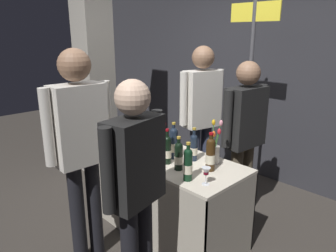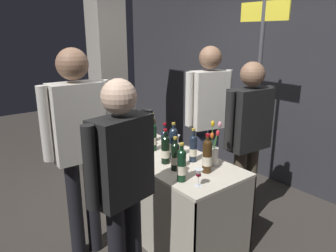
{
  "view_description": "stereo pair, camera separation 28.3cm",
  "coord_description": "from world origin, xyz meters",
  "px_view_note": "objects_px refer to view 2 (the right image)",
  "views": [
    {
      "loc": [
        1.94,
        -1.9,
        1.88
      ],
      "look_at": [
        0.0,
        0.0,
        1.08
      ],
      "focal_mm": 33.79,
      "sensor_mm": 36.0,
      "label": 1
    },
    {
      "loc": [
        2.13,
        -1.69,
        1.88
      ],
      "look_at": [
        0.0,
        0.0,
        1.08
      ],
      "focal_mm": 33.79,
      "sensor_mm": 36.0,
      "label": 2
    }
  ],
  "objects_px": {
    "concrete_pillar": "(108,65)",
    "flower_vase": "(214,152)",
    "display_bottle_0": "(153,136)",
    "featured_wine_bottle": "(153,129)",
    "booth_signpost": "(258,82)",
    "wine_glass_near_vendor": "(199,173)",
    "wine_glass_mid": "(176,138)",
    "vendor_presenter": "(208,111)",
    "taster_foreground_right": "(78,137)",
    "tasting_table": "(168,182)"
  },
  "relations": [
    {
      "from": "featured_wine_bottle",
      "to": "wine_glass_near_vendor",
      "type": "relative_size",
      "value": 2.24
    },
    {
      "from": "tasting_table",
      "to": "wine_glass_near_vendor",
      "type": "bearing_deg",
      "value": -16.86
    },
    {
      "from": "featured_wine_bottle",
      "to": "display_bottle_0",
      "type": "bearing_deg",
      "value": -35.78
    },
    {
      "from": "display_bottle_0",
      "to": "booth_signpost",
      "type": "bearing_deg",
      "value": 72.39
    },
    {
      "from": "featured_wine_bottle",
      "to": "wine_glass_mid",
      "type": "xyz_separation_m",
      "value": [
        0.31,
        0.06,
        -0.03
      ]
    },
    {
      "from": "flower_vase",
      "to": "tasting_table",
      "type": "bearing_deg",
      "value": -153.46
    },
    {
      "from": "display_bottle_0",
      "to": "booth_signpost",
      "type": "distance_m",
      "value": 1.27
    },
    {
      "from": "tasting_table",
      "to": "flower_vase",
      "type": "distance_m",
      "value": 0.57
    },
    {
      "from": "display_bottle_0",
      "to": "flower_vase",
      "type": "xyz_separation_m",
      "value": [
        0.62,
        0.2,
        -0.02
      ]
    },
    {
      "from": "taster_foreground_right",
      "to": "wine_glass_near_vendor",
      "type": "bearing_deg",
      "value": -52.25
    },
    {
      "from": "wine_glass_near_vendor",
      "to": "flower_vase",
      "type": "height_order",
      "value": "flower_vase"
    },
    {
      "from": "flower_vase",
      "to": "concrete_pillar",
      "type": "bearing_deg",
      "value": 176.28
    },
    {
      "from": "wine_glass_near_vendor",
      "to": "booth_signpost",
      "type": "distance_m",
      "value": 1.47
    },
    {
      "from": "display_bottle_0",
      "to": "taster_foreground_right",
      "type": "xyz_separation_m",
      "value": [
        0.03,
        -0.75,
        0.15
      ]
    },
    {
      "from": "wine_glass_mid",
      "to": "flower_vase",
      "type": "height_order",
      "value": "flower_vase"
    },
    {
      "from": "concrete_pillar",
      "to": "flower_vase",
      "type": "relative_size",
      "value": 7.48
    },
    {
      "from": "taster_foreground_right",
      "to": "tasting_table",
      "type": "bearing_deg",
      "value": -13.44
    },
    {
      "from": "featured_wine_bottle",
      "to": "flower_vase",
      "type": "height_order",
      "value": "flower_vase"
    },
    {
      "from": "display_bottle_0",
      "to": "taster_foreground_right",
      "type": "relative_size",
      "value": 0.19
    },
    {
      "from": "featured_wine_bottle",
      "to": "flower_vase",
      "type": "bearing_deg",
      "value": 2.88
    },
    {
      "from": "wine_glass_near_vendor",
      "to": "taster_foreground_right",
      "type": "relative_size",
      "value": 0.08
    },
    {
      "from": "concrete_pillar",
      "to": "taster_foreground_right",
      "type": "height_order",
      "value": "concrete_pillar"
    },
    {
      "from": "tasting_table",
      "to": "vendor_presenter",
      "type": "height_order",
      "value": "vendor_presenter"
    },
    {
      "from": "featured_wine_bottle",
      "to": "booth_signpost",
      "type": "bearing_deg",
      "value": 59.4
    },
    {
      "from": "display_bottle_0",
      "to": "flower_vase",
      "type": "bearing_deg",
      "value": 17.65
    },
    {
      "from": "wine_glass_near_vendor",
      "to": "vendor_presenter",
      "type": "xyz_separation_m",
      "value": [
        -0.83,
        0.94,
        0.18
      ]
    },
    {
      "from": "concrete_pillar",
      "to": "tasting_table",
      "type": "height_order",
      "value": "concrete_pillar"
    },
    {
      "from": "wine_glass_near_vendor",
      "to": "taster_foreground_right",
      "type": "distance_m",
      "value": 1.0
    },
    {
      "from": "wine_glass_near_vendor",
      "to": "wine_glass_mid",
      "type": "relative_size",
      "value": 1.0
    },
    {
      "from": "concrete_pillar",
      "to": "flower_vase",
      "type": "bearing_deg",
      "value": -3.72
    },
    {
      "from": "concrete_pillar",
      "to": "featured_wine_bottle",
      "type": "relative_size",
      "value": 9.61
    },
    {
      "from": "wine_glass_mid",
      "to": "flower_vase",
      "type": "relative_size",
      "value": 0.35
    },
    {
      "from": "tasting_table",
      "to": "vendor_presenter",
      "type": "distance_m",
      "value": 0.96
    },
    {
      "from": "wine_glass_mid",
      "to": "booth_signpost",
      "type": "relative_size",
      "value": 0.06
    },
    {
      "from": "wine_glass_near_vendor",
      "to": "booth_signpost",
      "type": "relative_size",
      "value": 0.06
    },
    {
      "from": "booth_signpost",
      "to": "taster_foreground_right",
      "type": "bearing_deg",
      "value": -99.96
    },
    {
      "from": "featured_wine_bottle",
      "to": "wine_glass_mid",
      "type": "bearing_deg",
      "value": 11.04
    },
    {
      "from": "tasting_table",
      "to": "featured_wine_bottle",
      "type": "distance_m",
      "value": 0.61
    },
    {
      "from": "vendor_presenter",
      "to": "taster_foreground_right",
      "type": "relative_size",
      "value": 0.99
    },
    {
      "from": "concrete_pillar",
      "to": "featured_wine_bottle",
      "type": "xyz_separation_m",
      "value": [
        1.27,
        -0.18,
        -0.56
      ]
    },
    {
      "from": "concrete_pillar",
      "to": "wine_glass_near_vendor",
      "type": "distance_m",
      "value": 2.44
    },
    {
      "from": "featured_wine_bottle",
      "to": "booth_signpost",
      "type": "relative_size",
      "value": 0.14
    },
    {
      "from": "wine_glass_mid",
      "to": "vendor_presenter",
      "type": "bearing_deg",
      "value": 100.72
    },
    {
      "from": "flower_vase",
      "to": "booth_signpost",
      "type": "bearing_deg",
      "value": 105.96
    },
    {
      "from": "booth_signpost",
      "to": "concrete_pillar",
      "type": "bearing_deg",
      "value": -156.77
    },
    {
      "from": "tasting_table",
      "to": "featured_wine_bottle",
      "type": "height_order",
      "value": "featured_wine_bottle"
    },
    {
      "from": "taster_foreground_right",
      "to": "concrete_pillar",
      "type": "bearing_deg",
      "value": 56.13
    },
    {
      "from": "display_bottle_0",
      "to": "tasting_table",
      "type": "bearing_deg",
      "value": 1.09
    },
    {
      "from": "flower_vase",
      "to": "vendor_presenter",
      "type": "relative_size",
      "value": 0.22
    },
    {
      "from": "tasting_table",
      "to": "wine_glass_mid",
      "type": "relative_size",
      "value": 10.74
    }
  ]
}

